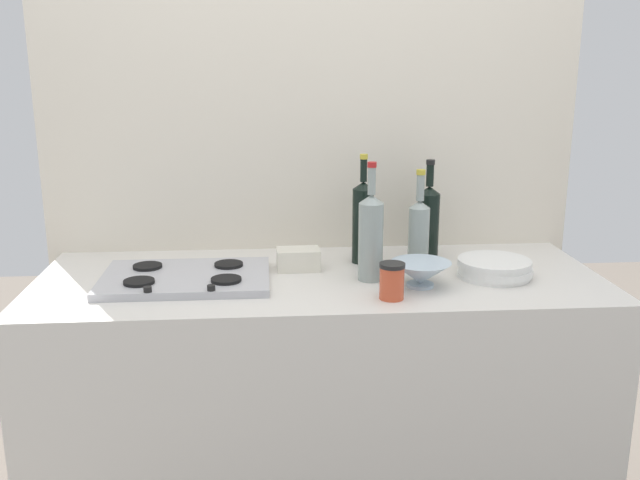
# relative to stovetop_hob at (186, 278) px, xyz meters

# --- Properties ---
(counter_block) EXTENTS (1.80, 0.70, 0.90)m
(counter_block) POSITION_rel_stovetop_hob_xyz_m (0.42, 0.02, -0.46)
(counter_block) COLOR silver
(counter_block) RESTS_ON ground
(backsplash_panel) EXTENTS (1.90, 0.06, 2.33)m
(backsplash_panel) POSITION_rel_stovetop_hob_xyz_m (0.42, 0.40, 0.25)
(backsplash_panel) COLOR beige
(backsplash_panel) RESTS_ON ground
(stovetop_hob) EXTENTS (0.52, 0.36, 0.04)m
(stovetop_hob) POSITION_rel_stovetop_hob_xyz_m (0.00, 0.00, 0.00)
(stovetop_hob) COLOR #B2B2B7
(stovetop_hob) RESTS_ON counter_block
(plate_stack) EXTENTS (0.24, 0.24, 0.06)m
(plate_stack) POSITION_rel_stovetop_hob_xyz_m (0.98, -0.03, 0.02)
(plate_stack) COLOR white
(plate_stack) RESTS_ON counter_block
(wine_bottle_leftmost) EXTENTS (0.07, 0.07, 0.37)m
(wine_bottle_leftmost) POSITION_rel_stovetop_hob_xyz_m (0.58, 0.17, 0.13)
(wine_bottle_leftmost) COLOR black
(wine_bottle_leftmost) RESTS_ON counter_block
(wine_bottle_mid_left) EXTENTS (0.08, 0.08, 0.37)m
(wine_bottle_mid_left) POSITION_rel_stovetop_hob_xyz_m (0.58, -0.02, 0.13)
(wine_bottle_mid_left) COLOR gray
(wine_bottle_mid_left) RESTS_ON counter_block
(wine_bottle_mid_right) EXTENTS (0.08, 0.08, 0.34)m
(wine_bottle_mid_right) POSITION_rel_stovetop_hob_xyz_m (0.81, 0.22, 0.12)
(wine_bottle_mid_right) COLOR black
(wine_bottle_mid_right) RESTS_ON counter_block
(wine_bottle_rightmost) EXTENTS (0.07, 0.07, 0.33)m
(wine_bottle_rightmost) POSITION_rel_stovetop_hob_xyz_m (0.75, 0.09, 0.11)
(wine_bottle_rightmost) COLOR gray
(wine_bottle_rightmost) RESTS_ON counter_block
(mixing_bowl) EXTENTS (0.19, 0.19, 0.08)m
(mixing_bowl) POSITION_rel_stovetop_hob_xyz_m (0.72, -0.10, 0.03)
(mixing_bowl) COLOR silver
(mixing_bowl) RESTS_ON counter_block
(butter_dish) EXTENTS (0.14, 0.10, 0.07)m
(butter_dish) POSITION_rel_stovetop_hob_xyz_m (0.36, 0.10, 0.02)
(butter_dish) COLOR silver
(butter_dish) RESTS_ON counter_block
(condiment_jar_front) EXTENTS (0.07, 0.07, 0.11)m
(condiment_jar_front) POSITION_rel_stovetop_hob_xyz_m (0.61, -0.21, 0.04)
(condiment_jar_front) COLOR #C64C2D
(condiment_jar_front) RESTS_ON counter_block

